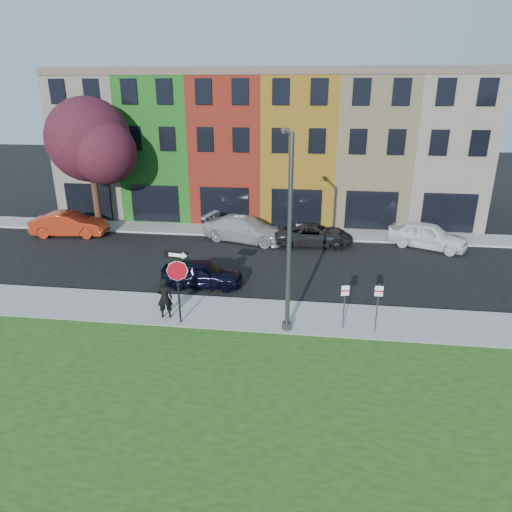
# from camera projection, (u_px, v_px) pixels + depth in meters

# --- Properties ---
(ground) EXTENTS (120.00, 120.00, 0.00)m
(ground) POSITION_uv_depth(u_px,v_px,m) (275.00, 357.00, 16.69)
(ground) COLOR black
(ground) RESTS_ON ground
(sidewalk_near) EXTENTS (40.00, 3.00, 0.12)m
(sidewalk_near) POSITION_uv_depth(u_px,v_px,m) (328.00, 320.00, 19.22)
(sidewalk_near) COLOR gray
(sidewalk_near) RESTS_ON ground
(sidewalk_far) EXTENTS (40.00, 2.40, 0.12)m
(sidewalk_far) POSITION_uv_depth(u_px,v_px,m) (251.00, 231.00, 30.97)
(sidewalk_far) COLOR gray
(sidewalk_far) RESTS_ON ground
(rowhouse_block) EXTENTS (30.00, 10.12, 10.00)m
(rowhouse_block) POSITION_uv_depth(u_px,v_px,m) (268.00, 146.00, 34.95)
(rowhouse_block) COLOR #C2B3A1
(rowhouse_block) RESTS_ON ground
(stop_sign) EXTENTS (1.04, 0.20, 3.15)m
(stop_sign) POSITION_uv_depth(u_px,v_px,m) (177.00, 272.00, 18.10)
(stop_sign) COLOR black
(stop_sign) RESTS_ON sidewalk_near
(man) EXTENTS (0.80, 0.65, 1.78)m
(man) POSITION_uv_depth(u_px,v_px,m) (165.00, 298.00, 19.03)
(man) COLOR black
(man) RESTS_ON sidewalk_near
(sedan_near) EXTENTS (1.93, 4.10, 1.35)m
(sedan_near) POSITION_uv_depth(u_px,v_px,m) (202.00, 273.00, 22.40)
(sedan_near) COLOR black
(sedan_near) RESTS_ON ground
(parked_car_red) EXTENTS (2.72, 5.16, 1.58)m
(parked_car_red) POSITION_uv_depth(u_px,v_px,m) (69.00, 224.00, 30.03)
(parked_car_red) COLOR #9A2810
(parked_car_red) RESTS_ON ground
(parked_car_silver) EXTENTS (4.98, 6.57, 1.58)m
(parked_car_silver) POSITION_uv_depth(u_px,v_px,m) (245.00, 229.00, 29.05)
(parked_car_silver) COLOR #A09FA4
(parked_car_silver) RESTS_ON ground
(parked_car_dark) EXTENTS (2.96, 5.19, 1.35)m
(parked_car_dark) POSITION_uv_depth(u_px,v_px,m) (313.00, 234.00, 28.29)
(parked_car_dark) COLOR black
(parked_car_dark) RESTS_ON ground
(parked_car_white) EXTENTS (5.41, 6.07, 1.58)m
(parked_car_white) POSITION_uv_depth(u_px,v_px,m) (428.00, 235.00, 27.76)
(parked_car_white) COLOR white
(parked_car_white) RESTS_ON ground
(street_lamp) EXTENTS (0.78, 2.55, 7.71)m
(street_lamp) POSITION_uv_depth(u_px,v_px,m) (289.00, 235.00, 17.22)
(street_lamp) COLOR #4A4C4F
(street_lamp) RESTS_ON sidewalk_near
(parking_sign_a) EXTENTS (0.32, 0.12, 1.94)m
(parking_sign_a) POSITION_uv_depth(u_px,v_px,m) (344.00, 301.00, 18.00)
(parking_sign_a) COLOR #4A4C4F
(parking_sign_a) RESTS_ON sidewalk_near
(parking_sign_b) EXTENTS (0.32, 0.08, 2.11)m
(parking_sign_b) POSITION_uv_depth(u_px,v_px,m) (378.00, 303.00, 17.63)
(parking_sign_b) COLOR #4A4C4F
(parking_sign_b) RESTS_ON sidewalk_near
(tree_purple) EXTENTS (6.46, 5.65, 8.66)m
(tree_purple) POSITION_uv_depth(u_px,v_px,m) (91.00, 142.00, 29.47)
(tree_purple) COLOR #301C10
(tree_purple) RESTS_ON sidewalk_far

